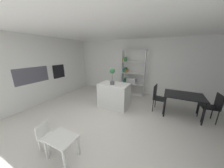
# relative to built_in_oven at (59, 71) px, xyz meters

# --- Properties ---
(ground_plane) EXTENTS (10.26, 10.26, 0.00)m
(ground_plane) POSITION_rel_built_in_oven_xyz_m (3.00, -0.80, -1.20)
(ground_plane) COLOR beige
(ceiling_slab) EXTENTS (7.45, 5.90, 0.06)m
(ceiling_slab) POSITION_rel_built_in_oven_xyz_m (3.00, -0.80, 1.50)
(ceiling_slab) COLOR white
(ceiling_slab) RESTS_ON ground_plane
(back_partition) EXTENTS (7.45, 0.06, 2.68)m
(back_partition) POSITION_rel_built_in_oven_xyz_m (3.00, 2.12, 0.14)
(back_partition) COLOR white
(back_partition) RESTS_ON ground_plane
(tall_cabinet_run_left) EXTENTS (0.64, 5.31, 2.68)m
(tall_cabinet_run_left) POSITION_rel_built_in_oven_xyz_m (-0.34, -0.80, 0.14)
(tall_cabinet_run_left) COLOR silver
(tall_cabinet_run_left) RESTS_ON ground_plane
(cabinet_niche_splashback) EXTENTS (0.01, 1.21, 0.59)m
(cabinet_niche_splashback) POSITION_rel_built_in_oven_xyz_m (-0.02, -1.14, 0.02)
(cabinet_niche_splashback) COLOR #4C4C56
(cabinet_niche_splashback) RESTS_ON ground_plane
(built_in_oven) EXTENTS (0.06, 0.57, 0.59)m
(built_in_oven) POSITION_rel_built_in_oven_xyz_m (0.00, 0.00, 0.00)
(built_in_oven) COLOR black
(built_in_oven) RESTS_ON ground_plane
(kitchen_island) EXTENTS (1.10, 0.74, 0.92)m
(kitchen_island) POSITION_rel_built_in_oven_xyz_m (2.77, 0.15, -0.74)
(kitchen_island) COLOR silver
(kitchen_island) RESTS_ON ground_plane
(potted_plant_on_island) EXTENTS (0.19, 0.19, 0.60)m
(potted_plant_on_island) POSITION_rel_built_in_oven_xyz_m (2.74, 0.03, 0.08)
(potted_plant_on_island) COLOR #4C4C51
(potted_plant_on_island) RESTS_ON kitchen_island
(open_bookshelf) EXTENTS (1.12, 0.36, 2.16)m
(open_bookshelf) POSITION_rel_built_in_oven_xyz_m (2.92, 1.79, -0.27)
(open_bookshelf) COLOR white
(open_bookshelf) RESTS_ON ground_plane
(child_table) EXTENTS (0.58, 0.43, 0.47)m
(child_table) POSITION_rel_built_in_oven_xyz_m (2.80, -2.31, -0.82)
(child_table) COLOR silver
(child_table) RESTS_ON ground_plane
(child_chair_left) EXTENTS (0.34, 0.34, 0.60)m
(child_chair_left) POSITION_rel_built_in_oven_xyz_m (2.32, -2.32, -0.87)
(child_chair_left) COLOR white
(child_chair_left) RESTS_ON ground_plane
(dining_table) EXTENTS (1.14, 0.85, 0.73)m
(dining_table) POSITION_rel_built_in_oven_xyz_m (5.06, 0.57, -0.54)
(dining_table) COLOR black
(dining_table) RESTS_ON ground_plane
(dining_chair_island_side) EXTENTS (0.45, 0.49, 0.94)m
(dining_chair_island_side) POSITION_rel_built_in_oven_xyz_m (4.28, 0.58, -0.64)
(dining_chair_island_side) COLOR black
(dining_chair_island_side) RESTS_ON ground_plane
(dining_chair_window_side) EXTENTS (0.46, 0.45, 0.89)m
(dining_chair_window_side) POSITION_rel_built_in_oven_xyz_m (5.84, 0.58, -0.67)
(dining_chair_window_side) COLOR black
(dining_chair_window_side) RESTS_ON ground_plane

